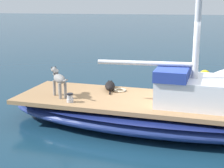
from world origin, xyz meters
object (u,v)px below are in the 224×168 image
(coiled_rope, at_px, (120,90))
(deck_winch, at_px, (70,98))
(mooring_buoy, at_px, (205,76))
(dog_grey, at_px, (59,79))
(dog_black, at_px, (110,86))
(sailboat_main, at_px, (153,113))

(coiled_rope, bearing_deg, deck_winch, -39.72)
(mooring_buoy, bearing_deg, dog_grey, -37.84)
(dog_grey, height_order, dog_black, dog_grey)
(sailboat_main, relative_size, mooring_buoy, 17.01)
(dog_black, bearing_deg, dog_grey, -53.60)
(deck_winch, height_order, mooring_buoy, deck_winch)
(dog_grey, xyz_separation_m, mooring_buoy, (-4.99, 3.88, -0.86))
(deck_winch, bearing_deg, coiled_rope, 140.28)
(deck_winch, bearing_deg, sailboat_main, 104.65)
(dog_black, distance_m, deck_winch, 1.44)
(coiled_rope, bearing_deg, dog_black, -107.37)
(sailboat_main, bearing_deg, dog_black, -122.65)
(dog_grey, bearing_deg, mooring_buoy, 142.16)
(sailboat_main, distance_m, deck_winch, 2.00)
(sailboat_main, relative_size, deck_winch, 35.64)
(sailboat_main, distance_m, coiled_rope, 1.19)
(coiled_rope, distance_m, mooring_buoy, 4.96)
(dog_black, height_order, mooring_buoy, dog_black)
(sailboat_main, height_order, deck_winch, deck_winch)
(sailboat_main, bearing_deg, mooring_buoy, 162.29)
(sailboat_main, distance_m, mooring_buoy, 5.18)
(sailboat_main, relative_size, dog_black, 7.88)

